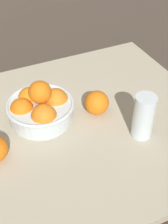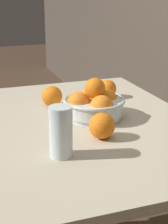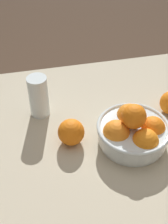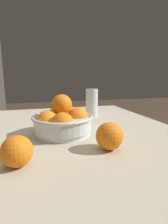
{
  "view_description": "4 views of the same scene",
  "coord_description": "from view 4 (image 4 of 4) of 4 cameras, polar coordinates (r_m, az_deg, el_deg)",
  "views": [
    {
      "loc": [
        -0.23,
        -0.71,
        1.42
      ],
      "look_at": [
        0.07,
        -0.05,
        0.8
      ],
      "focal_mm": 50.0,
      "sensor_mm": 36.0,
      "label": 1
    },
    {
      "loc": [
        1.16,
        -0.4,
        1.2
      ],
      "look_at": [
        0.1,
        -0.02,
        0.8
      ],
      "focal_mm": 60.0,
      "sensor_mm": 36.0,
      "label": 2
    },
    {
      "loc": [
        0.26,
        0.69,
        1.44
      ],
      "look_at": [
        0.1,
        -0.04,
        0.78
      ],
      "focal_mm": 50.0,
      "sensor_mm": 36.0,
      "label": 3
    },
    {
      "loc": [
        -0.66,
        0.16,
        0.93
      ],
      "look_at": [
        0.07,
        -0.05,
        0.78
      ],
      "focal_mm": 28.0,
      "sensor_mm": 36.0,
      "label": 4
    }
  ],
  "objects": [
    {
      "name": "dining_table",
      "position": [
        0.74,
        -1.99,
        -12.58
      ],
      "size": [
        1.07,
        0.82,
        0.72
      ],
      "color": "#B7AD93",
      "rests_on": "ground_plane"
    },
    {
      "name": "orange_loose_front",
      "position": [
        0.84,
        -5.95,
        -0.29
      ],
      "size": [
        0.08,
        0.08,
        0.08
      ],
      "primitive_type": "sphere",
      "color": "orange",
      "rests_on": "dining_table"
    },
    {
      "name": "fruit_bowl",
      "position": [
        0.65,
        -7.02,
        -2.94
      ],
      "size": [
        0.22,
        0.22,
        0.15
      ],
      "color": "silver",
      "rests_on": "dining_table"
    },
    {
      "name": "juice_glass",
      "position": [
        0.95,
        2.53,
        2.74
      ],
      "size": [
        0.07,
        0.07,
        0.15
      ],
      "color": "#F4A314",
      "rests_on": "dining_table"
    },
    {
      "name": "orange_loose_aside",
      "position": [
        0.45,
        -21.06,
        -11.87
      ],
      "size": [
        0.08,
        0.08,
        0.08
      ],
      "primitive_type": "sphere",
      "color": "orange",
      "rests_on": "dining_table"
    },
    {
      "name": "orange_loose_near_bowl",
      "position": [
        0.52,
        8.3,
        -7.78
      ],
      "size": [
        0.08,
        0.08,
        0.08
      ],
      "primitive_type": "sphere",
      "color": "orange",
      "rests_on": "dining_table"
    }
  ]
}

